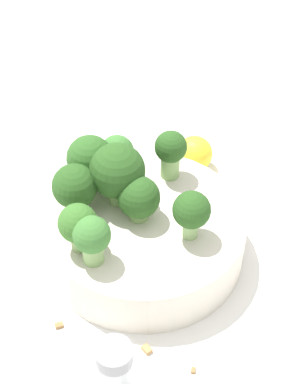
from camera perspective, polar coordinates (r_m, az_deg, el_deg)
ground_plane at (r=0.64m, az=0.00°, el=-5.36°), size 3.00×3.00×0.00m
bowl at (r=0.62m, az=0.00°, el=-3.86°), size 0.19×0.19×0.05m
broccoli_floret_0 at (r=0.63m, az=-2.41°, el=3.41°), size 0.03×0.03×0.04m
broccoli_floret_1 at (r=0.56m, az=-5.88°, el=-2.93°), size 0.04×0.04×0.05m
broccoli_floret_2 at (r=0.59m, az=-2.40°, el=1.81°), size 0.05×0.05×0.07m
broccoli_floret_3 at (r=0.59m, az=-0.44°, el=-0.38°), size 0.04×0.04×0.05m
broccoli_floret_4 at (r=0.55m, az=-4.65°, el=-4.08°), size 0.03×0.03×0.05m
broccoli_floret_5 at (r=0.63m, az=2.38°, el=3.66°), size 0.03×0.03×0.05m
broccoli_floret_6 at (r=0.57m, az=4.25°, el=-1.76°), size 0.03×0.03×0.05m
broccoli_floret_7 at (r=0.59m, az=-6.17°, el=0.43°), size 0.04×0.04×0.05m
broccoli_floret_8 at (r=0.62m, az=-4.82°, el=2.87°), size 0.05×0.05×0.06m
pepper_shaker at (r=0.52m, az=-3.02°, el=-15.58°), size 0.03×0.03×0.06m
lemon_wedge at (r=0.72m, az=4.51°, el=3.42°), size 0.04×0.04×0.04m
almond_crumb_0 at (r=0.56m, az=4.41°, el=-15.45°), size 0.00×0.01×0.01m
almond_crumb_1 at (r=0.57m, az=0.26°, el=-13.70°), size 0.01×0.01×0.01m
almond_crumb_2 at (r=0.59m, az=-7.57°, el=-11.56°), size 0.01×0.01×0.01m
almond_crumb_3 at (r=0.70m, az=-5.90°, el=0.45°), size 0.01×0.01×0.01m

